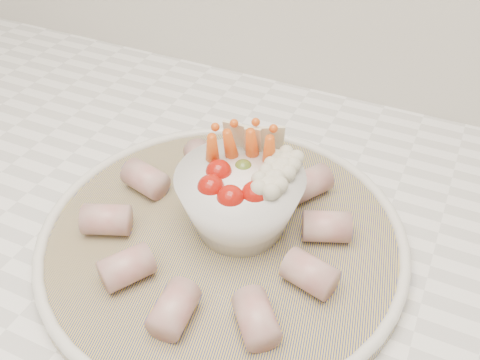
% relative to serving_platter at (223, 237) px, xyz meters
% --- Properties ---
extents(serving_platter, '(0.45, 0.45, 0.02)m').
position_rel_serving_platter_xyz_m(serving_platter, '(0.00, 0.00, 0.00)').
color(serving_platter, navy).
rests_on(serving_platter, kitchen_counter).
extents(veggie_bowl, '(0.13, 0.13, 0.11)m').
position_rel_serving_platter_xyz_m(veggie_bowl, '(0.01, 0.02, 0.04)').
color(veggie_bowl, white).
rests_on(veggie_bowl, serving_platter).
extents(cured_meat_rolls, '(0.27, 0.28, 0.03)m').
position_rel_serving_platter_xyz_m(cured_meat_rolls, '(-0.00, -0.00, 0.02)').
color(cured_meat_rolls, '#A34C4A').
rests_on(cured_meat_rolls, serving_platter).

